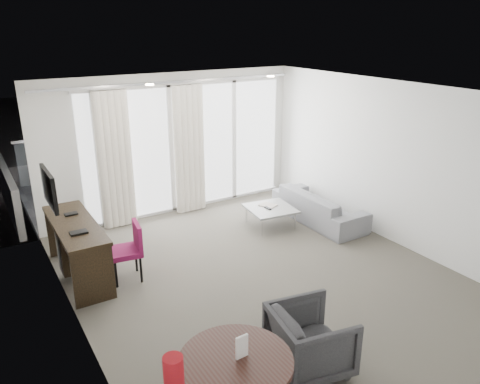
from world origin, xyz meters
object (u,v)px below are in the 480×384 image
tub_armchair (310,340)px  desk_chair (125,252)px  sofa (319,206)px  rattan_chair_b (208,155)px  coffee_table (270,217)px  rattan_chair_a (161,165)px  desk (78,250)px

tub_armchair → desk_chair: bearing=30.7°
sofa → rattan_chair_b: 3.87m
coffee_table → tub_armchair: bearing=-118.5°
tub_armchair → rattan_chair_a: (1.07, 6.64, 0.02)m
desk → tub_armchair: size_ratio=2.28×
desk → rattan_chair_b: 5.38m
desk_chair → sofa: bearing=11.3°
desk_chair → rattan_chair_a: (2.11, 3.87, -0.05)m
desk_chair → coffee_table: desk_chair is taller
tub_armchair → rattan_chair_b: rattan_chair_b is taller
desk → coffee_table: 3.33m
desk_chair → rattan_chair_a: size_ratio=1.13×
coffee_table → desk: bearing=-179.7°
desk → sofa: (4.22, -0.24, -0.13)m
tub_armchair → sofa: 3.97m
tub_armchair → sofa: size_ratio=0.40×
sofa → rattan_chair_a: rattan_chair_a is taller
tub_armchair → sofa: (2.64, 2.96, -0.07)m
rattan_chair_a → desk_chair: bearing=-136.1°
rattan_chair_b → rattan_chair_a: bearing=172.6°
sofa → rattan_chair_b: rattan_chair_b is taller
desk → coffee_table: (3.32, 0.02, -0.24)m
tub_armchair → rattan_chair_b: (2.40, 6.82, 0.02)m
rattan_chair_a → rattan_chair_b: 1.34m
sofa → rattan_chair_a: bearing=23.1°
sofa → coffee_table: bearing=74.1°
tub_armchair → rattan_chair_a: size_ratio=1.04×
rattan_chair_a → coffee_table: bearing=-96.4°
rattan_chair_a → sofa: bearing=-84.4°
coffee_table → rattan_chair_b: rattan_chair_b is taller
sofa → tub_armchair: bearing=138.3°
coffee_table → sofa: sofa is taller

